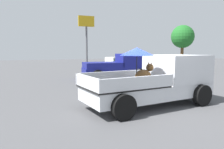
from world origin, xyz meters
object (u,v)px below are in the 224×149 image
Objects in this scene: pickup_truck_main at (159,80)px; pickup_truck_red at (118,66)px; parked_sedan_near at (117,63)px; motel_sign at (86,33)px.

pickup_truck_main is 1.05× the size of pickup_truck_red.
pickup_truck_red reaches higher than parked_sedan_near.
pickup_truck_main is 1.05× the size of motel_sign.
pickup_truck_red is 1.10× the size of parked_sedan_near.
pickup_truck_main is 7.82m from pickup_truck_red.
pickup_truck_main is 1.15× the size of parked_sedan_near.
pickup_truck_red is 4.71m from motel_sign.
motel_sign is (-4.08, -2.53, 2.76)m from parked_sedan_near.
pickup_truck_main is 14.59m from parked_sedan_near.
parked_sedan_near is at bearing 31.83° from motel_sign.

